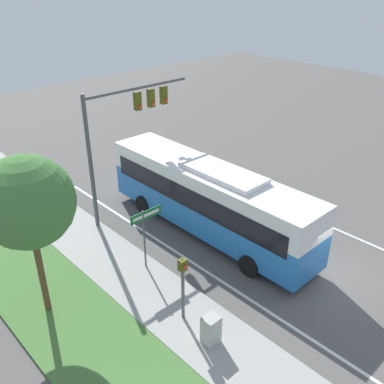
{
  "coord_description": "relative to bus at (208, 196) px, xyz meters",
  "views": [
    {
      "loc": [
        -14.24,
        -6.71,
        11.62
      ],
      "look_at": [
        -1.4,
        6.96,
        1.88
      ],
      "focal_mm": 40.0,
      "sensor_mm": 36.0,
      "label": 1
    }
  ],
  "objects": [
    {
      "name": "ground_plane",
      "position": [
        1.29,
        -5.95,
        -2.03
      ],
      "size": [
        80.0,
        80.0,
        0.0
      ],
      "primitive_type": "plane",
      "color": "#565451"
    },
    {
      "name": "bus",
      "position": [
        0.0,
        0.0,
        0.0
      ],
      "size": [
        2.61,
        11.87,
        3.66
      ],
      "color": "#236BB7",
      "rests_on": "ground_plane"
    },
    {
      "name": "utility_cabinet",
      "position": [
        -5.08,
        -5.22,
        -1.35
      ],
      "size": [
        0.57,
        0.51,
        1.11
      ],
      "color": "#A8A8A3",
      "rests_on": "sidewalk"
    },
    {
      "name": "pedestrian_signal",
      "position": [
        -4.98,
        -3.7,
        -0.13
      ],
      "size": [
        0.28,
        0.34,
        2.76
      ],
      "color": "#4C4C51",
      "rests_on": "ground_plane"
    },
    {
      "name": "roadside_tree",
      "position": [
        -8.42,
        0.22,
        2.72
      ],
      "size": [
        3.26,
        3.26,
        6.29
      ],
      "color": "brown",
      "rests_on": "grass_verge"
    },
    {
      "name": "street_sign",
      "position": [
        -4.0,
        -0.26,
        0.05
      ],
      "size": [
        1.57,
        0.08,
        2.9
      ],
      "color": "#4C4C51",
      "rests_on": "ground_plane"
    },
    {
      "name": "lane_divider_near",
      "position": [
        -2.31,
        -5.95,
        -2.02
      ],
      "size": [
        0.14,
        30.0,
        0.01
      ],
      "color": "silver",
      "rests_on": "ground_plane"
    },
    {
      "name": "sidewalk",
      "position": [
        -4.91,
        -5.95,
        -1.97
      ],
      "size": [
        2.8,
        80.0,
        0.12
      ],
      "color": "#9E9E99",
      "rests_on": "ground_plane"
    },
    {
      "name": "lane_divider_far",
      "position": [
        4.89,
        -5.95,
        -2.02
      ],
      "size": [
        0.14,
        30.0,
        0.01
      ],
      "color": "silver",
      "rests_on": "ground_plane"
    },
    {
      "name": "signal_gantry",
      "position": [
        -1.72,
        4.14,
        2.97
      ],
      "size": [
        6.12,
        0.41,
        6.82
      ],
      "color": "#4C4C51",
      "rests_on": "ground_plane"
    }
  ]
}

